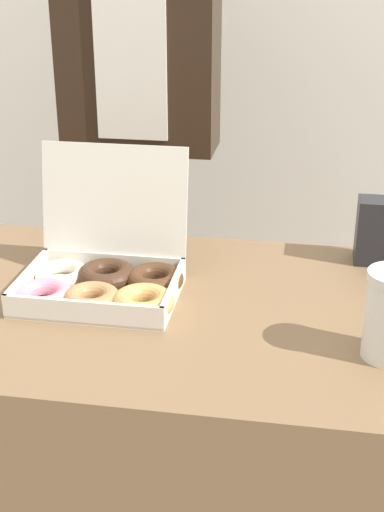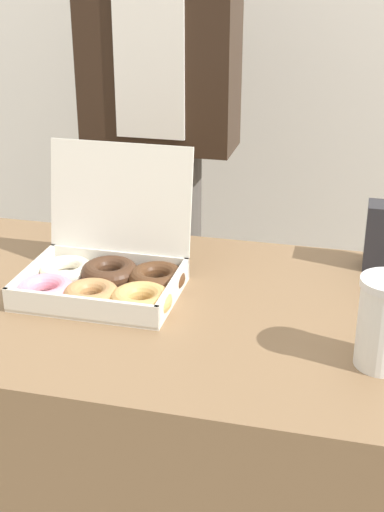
{
  "view_description": "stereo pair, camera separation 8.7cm",
  "coord_description": "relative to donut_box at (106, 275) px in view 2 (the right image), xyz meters",
  "views": [
    {
      "loc": [
        0.26,
        -1.09,
        1.33
      ],
      "look_at": [
        0.07,
        0.02,
        0.83
      ],
      "focal_mm": 50.0,
      "sensor_mm": 36.0,
      "label": 1
    },
    {
      "loc": [
        0.34,
        -1.07,
        1.33
      ],
      "look_at": [
        0.07,
        0.02,
        0.83
      ],
      "focal_mm": 50.0,
      "sensor_mm": 36.0,
      "label": 2
    }
  ],
  "objects": [
    {
      "name": "donut_box",
      "position": [
        0.0,
        0.0,
        0.0
      ],
      "size": [
        0.31,
        0.26,
        0.25
      ],
      "color": "silver",
      "rests_on": "table"
    },
    {
      "name": "table",
      "position": [
        0.09,
        -0.01,
        -0.41
      ],
      "size": [
        0.97,
        0.62,
        0.75
      ],
      "color": "brown",
      "rests_on": "ground_plane"
    },
    {
      "name": "person_customer",
      "position": [
        -0.07,
        0.6,
        0.11
      ],
      "size": [
        0.37,
        0.21,
        1.62
      ],
      "color": "#4C4742",
      "rests_on": "ground_plane"
    }
  ]
}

